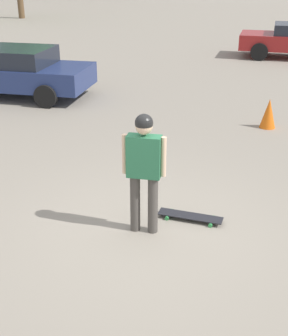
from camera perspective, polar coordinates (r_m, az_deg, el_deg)
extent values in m
plane|color=gray|center=(6.79, 0.00, -7.59)|extent=(220.00, 220.00, 0.00)
cylinder|color=#4C4742|center=(6.60, -1.08, -4.30)|extent=(0.14, 0.14, 0.86)
cylinder|color=#4C4742|center=(6.56, 1.09, -4.51)|extent=(0.14, 0.14, 0.86)
cube|color=#2D724C|center=(6.27, 0.00, 1.42)|extent=(0.46, 0.20, 0.59)
cylinder|color=beige|center=(6.32, -2.36, 1.73)|extent=(0.07, 0.07, 0.56)
cylinder|color=beige|center=(6.22, 2.40, 1.35)|extent=(0.07, 0.07, 0.56)
sphere|color=beige|center=(6.12, 0.00, 5.14)|extent=(0.23, 0.23, 0.23)
sphere|color=black|center=(6.10, 0.00, 5.50)|extent=(0.24, 0.24, 0.24)
cube|color=#232328|center=(7.05, 5.66, -5.82)|extent=(0.99, 0.34, 0.01)
cylinder|color=green|center=(7.03, 2.79, -6.15)|extent=(0.06, 0.04, 0.06)
cylinder|color=green|center=(7.24, 3.33, -5.22)|extent=(0.06, 0.04, 0.06)
cylinder|color=green|center=(6.91, 8.08, -6.96)|extent=(0.06, 0.04, 0.06)
cylinder|color=green|center=(7.12, 8.46, -5.99)|extent=(0.06, 0.04, 0.06)
cube|color=navy|center=(13.98, -15.56, 10.86)|extent=(4.36, 1.96, 0.59)
cube|color=#1E232D|center=(13.83, -15.39, 12.99)|extent=(1.98, 1.72, 0.47)
cylinder|color=black|center=(12.66, -11.88, 8.55)|extent=(0.62, 0.21, 0.61)
cylinder|color=black|center=(14.32, -8.88, 10.53)|extent=(0.62, 0.21, 0.61)
cylinder|color=black|center=(19.18, 13.87, 13.59)|extent=(0.68, 0.25, 0.67)
cylinder|color=black|center=(20.93, 14.09, 14.38)|extent=(0.68, 0.25, 0.67)
cone|color=orange|center=(11.20, 14.94, 6.45)|extent=(0.36, 0.36, 0.68)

